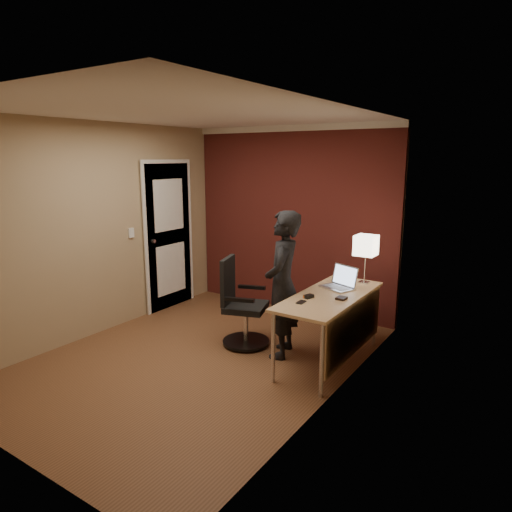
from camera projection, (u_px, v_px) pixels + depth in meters
name	position (u px, v px, depth m)	size (l,w,h in m)	color
room	(258.00, 213.00, 5.98)	(4.00, 4.00, 4.00)	brown
desk	(336.00, 308.00, 4.60)	(0.60, 1.50, 0.73)	tan
desk_lamp	(366.00, 246.00, 4.95)	(0.22, 0.22, 0.54)	silver
laptop	(341.00, 282.00, 4.85)	(0.40, 0.36, 0.23)	silver
mouse	(309.00, 296.00, 4.50)	(0.06, 0.10, 0.03)	black
phone	(301.00, 302.00, 4.36)	(0.06, 0.12, 0.01)	black
wallet	(341.00, 298.00, 4.46)	(0.09, 0.11, 0.02)	black
office_chair	(241.00, 308.00, 5.13)	(0.56, 0.62, 0.98)	black
person	(283.00, 285.00, 4.78)	(0.57, 0.37, 1.56)	black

